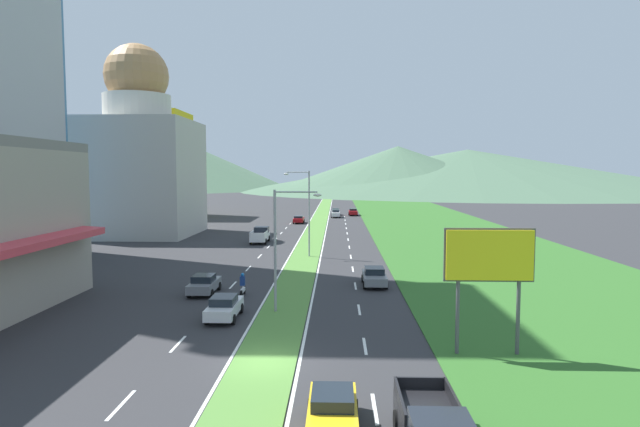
% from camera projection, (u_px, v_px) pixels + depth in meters
% --- Properties ---
extents(ground_plane, '(600.00, 600.00, 0.00)m').
position_uv_depth(ground_plane, '(264.00, 363.00, 25.90)').
color(ground_plane, '#2D2D30').
extents(grass_median, '(3.20, 240.00, 0.06)m').
position_uv_depth(grass_median, '(315.00, 230.00, 85.68)').
color(grass_median, '#518438').
rests_on(grass_median, ground_plane).
extents(grass_verge_right, '(24.00, 240.00, 0.06)m').
position_uv_depth(grass_verge_right, '(443.00, 231.00, 85.00)').
color(grass_verge_right, '#2D6023').
rests_on(grass_verge_right, ground_plane).
extents(lane_dash_left_2, '(0.16, 2.80, 0.01)m').
position_uv_depth(lane_dash_left_2, '(121.00, 405.00, 21.23)').
color(lane_dash_left_2, silver).
rests_on(lane_dash_left_2, ground_plane).
extents(lane_dash_left_3, '(0.16, 2.80, 0.01)m').
position_uv_depth(lane_dash_left_3, '(178.00, 344.00, 28.78)').
color(lane_dash_left_3, silver).
rests_on(lane_dash_left_3, ground_plane).
extents(lane_dash_left_4, '(0.16, 2.80, 0.01)m').
position_uv_depth(lane_dash_left_4, '(211.00, 308.00, 36.32)').
color(lane_dash_left_4, silver).
rests_on(lane_dash_left_4, ground_plane).
extents(lane_dash_left_5, '(0.16, 2.80, 0.01)m').
position_uv_depth(lane_dash_left_5, '(233.00, 285.00, 43.87)').
color(lane_dash_left_5, silver).
rests_on(lane_dash_left_5, ground_plane).
extents(lane_dash_left_6, '(0.16, 2.80, 0.01)m').
position_uv_depth(lane_dash_left_6, '(248.00, 269.00, 51.42)').
color(lane_dash_left_6, silver).
rests_on(lane_dash_left_6, ground_plane).
extents(lane_dash_left_7, '(0.16, 2.80, 0.01)m').
position_uv_depth(lane_dash_left_7, '(260.00, 256.00, 58.97)').
color(lane_dash_left_7, silver).
rests_on(lane_dash_left_7, ground_plane).
extents(lane_dash_left_8, '(0.16, 2.80, 0.01)m').
position_uv_depth(lane_dash_left_8, '(269.00, 247.00, 66.51)').
color(lane_dash_left_8, silver).
rests_on(lane_dash_left_8, ground_plane).
extents(lane_dash_left_9, '(0.16, 2.80, 0.01)m').
position_uv_depth(lane_dash_left_9, '(276.00, 239.00, 74.06)').
color(lane_dash_left_9, silver).
rests_on(lane_dash_left_9, ground_plane).
extents(lane_dash_left_10, '(0.16, 2.80, 0.01)m').
position_uv_depth(lane_dash_left_10, '(281.00, 233.00, 81.61)').
color(lane_dash_left_10, silver).
rests_on(lane_dash_left_10, ground_plane).
extents(lane_dash_left_11, '(0.16, 2.80, 0.01)m').
position_uv_depth(lane_dash_left_11, '(286.00, 228.00, 89.15)').
color(lane_dash_left_11, silver).
rests_on(lane_dash_left_11, ground_plane).
extents(lane_dash_left_12, '(0.16, 2.80, 0.01)m').
position_uv_depth(lane_dash_left_12, '(290.00, 224.00, 96.70)').
color(lane_dash_left_12, silver).
rests_on(lane_dash_left_12, ground_plane).
extents(lane_dash_left_13, '(0.16, 2.80, 0.01)m').
position_uv_depth(lane_dash_left_13, '(294.00, 220.00, 104.25)').
color(lane_dash_left_13, silver).
rests_on(lane_dash_left_13, ground_plane).
extents(lane_dash_left_14, '(0.16, 2.80, 0.01)m').
position_uv_depth(lane_dash_left_14, '(297.00, 217.00, 111.79)').
color(lane_dash_left_14, silver).
rests_on(lane_dash_left_14, ground_plane).
extents(lane_dash_right_2, '(0.16, 2.80, 0.01)m').
position_uv_depth(lane_dash_right_2, '(375.00, 409.00, 20.89)').
color(lane_dash_right_2, silver).
rests_on(lane_dash_right_2, ground_plane).
extents(lane_dash_right_3, '(0.16, 2.80, 0.01)m').
position_uv_depth(lane_dash_right_3, '(365.00, 346.00, 28.44)').
color(lane_dash_right_3, silver).
rests_on(lane_dash_right_3, ground_plane).
extents(lane_dash_right_4, '(0.16, 2.80, 0.01)m').
position_uv_depth(lane_dash_right_4, '(359.00, 310.00, 35.99)').
color(lane_dash_right_4, silver).
rests_on(lane_dash_right_4, ground_plane).
extents(lane_dash_right_5, '(0.16, 2.80, 0.01)m').
position_uv_depth(lane_dash_right_5, '(355.00, 286.00, 43.53)').
color(lane_dash_right_5, silver).
rests_on(lane_dash_right_5, ground_plane).
extents(lane_dash_right_6, '(0.16, 2.80, 0.01)m').
position_uv_depth(lane_dash_right_6, '(353.00, 269.00, 51.08)').
color(lane_dash_right_6, silver).
rests_on(lane_dash_right_6, ground_plane).
extents(lane_dash_right_7, '(0.16, 2.80, 0.01)m').
position_uv_depth(lane_dash_right_7, '(351.00, 257.00, 58.63)').
color(lane_dash_right_7, silver).
rests_on(lane_dash_right_7, ground_plane).
extents(lane_dash_right_8, '(0.16, 2.80, 0.01)m').
position_uv_depth(lane_dash_right_8, '(349.00, 247.00, 66.17)').
color(lane_dash_right_8, silver).
rests_on(lane_dash_right_8, ground_plane).
extents(lane_dash_right_9, '(0.16, 2.80, 0.01)m').
position_uv_depth(lane_dash_right_9, '(348.00, 240.00, 73.72)').
color(lane_dash_right_9, silver).
rests_on(lane_dash_right_9, ground_plane).
extents(lane_dash_right_10, '(0.16, 2.80, 0.01)m').
position_uv_depth(lane_dash_right_10, '(347.00, 233.00, 81.27)').
color(lane_dash_right_10, silver).
rests_on(lane_dash_right_10, ground_plane).
extents(lane_dash_right_11, '(0.16, 2.80, 0.01)m').
position_uv_depth(lane_dash_right_11, '(346.00, 228.00, 88.81)').
color(lane_dash_right_11, silver).
rests_on(lane_dash_right_11, ground_plane).
extents(lane_dash_right_12, '(0.16, 2.80, 0.01)m').
position_uv_depth(lane_dash_right_12, '(346.00, 224.00, 96.36)').
color(lane_dash_right_12, silver).
rests_on(lane_dash_right_12, ground_plane).
extents(lane_dash_right_13, '(0.16, 2.80, 0.01)m').
position_uv_depth(lane_dash_right_13, '(345.00, 220.00, 103.91)').
color(lane_dash_right_13, silver).
rests_on(lane_dash_right_13, ground_plane).
extents(lane_dash_right_14, '(0.16, 2.80, 0.01)m').
position_uv_depth(lane_dash_right_14, '(345.00, 217.00, 111.45)').
color(lane_dash_right_14, silver).
rests_on(lane_dash_right_14, ground_plane).
extents(edge_line_median_left, '(0.16, 240.00, 0.01)m').
position_uv_depth(edge_line_median_left, '(305.00, 230.00, 85.74)').
color(edge_line_median_left, silver).
rests_on(edge_line_median_left, ground_plane).
extents(edge_line_median_right, '(0.16, 240.00, 0.01)m').
position_uv_depth(edge_line_median_right, '(326.00, 230.00, 85.63)').
color(edge_line_median_right, silver).
rests_on(edge_line_median_right, ground_plane).
extents(domed_building, '(16.32, 16.32, 28.28)m').
position_uv_depth(domed_building, '(139.00, 159.00, 78.73)').
color(domed_building, '#B7B2A8').
rests_on(domed_building, ground_plane).
extents(midrise_colored, '(13.45, 13.45, 22.22)m').
position_uv_depth(midrise_colored, '(154.00, 164.00, 112.47)').
color(midrise_colored, yellow).
rests_on(midrise_colored, ground_plane).
extents(hill_far_left, '(186.06, 186.06, 40.90)m').
position_uv_depth(hill_far_left, '(129.00, 153.00, 304.95)').
color(hill_far_left, '#47664C').
rests_on(hill_far_left, ground_plane).
extents(hill_far_center, '(127.20, 127.20, 22.03)m').
position_uv_depth(hill_far_center, '(398.00, 169.00, 252.36)').
color(hill_far_center, '#47664C').
rests_on(hill_far_center, ground_plane).
extents(hill_far_right, '(237.50, 237.50, 21.41)m').
position_uv_depth(hill_far_right, '(467.00, 170.00, 275.37)').
color(hill_far_right, '#47664C').
rests_on(hill_far_right, ground_plane).
extents(street_lamp_near, '(3.20, 0.32, 8.23)m').
position_uv_depth(street_lamp_near, '(281.00, 241.00, 35.00)').
color(street_lamp_near, '#99999E').
rests_on(street_lamp_near, ground_plane).
extents(street_lamp_mid, '(2.90, 0.35, 9.56)m').
position_uv_depth(street_lamp_mid, '(306.00, 208.00, 58.24)').
color(street_lamp_mid, '#99999E').
rests_on(street_lamp_mid, ground_plane).
extents(billboard_roadside, '(4.58, 0.28, 6.56)m').
position_uv_depth(billboard_roadside, '(489.00, 261.00, 26.67)').
color(billboard_roadside, '#4C4C51').
rests_on(billboard_roadside, ground_plane).
extents(car_0, '(1.99, 4.41, 1.50)m').
position_uv_depth(car_0, '(374.00, 276.00, 43.67)').
color(car_0, slate).
rests_on(car_0, ground_plane).
extents(car_1, '(1.92, 4.25, 1.45)m').
position_uv_depth(car_1, '(333.00, 412.00, 18.98)').
color(car_1, yellow).
rests_on(car_1, ground_plane).
extents(car_2, '(1.91, 4.73, 1.60)m').
position_uv_depth(car_2, '(336.00, 213.00, 110.44)').
color(car_2, silver).
rests_on(car_2, ground_plane).
extents(car_3, '(1.89, 4.34, 1.50)m').
position_uv_depth(car_3, '(224.00, 307.00, 33.75)').
color(car_3, silver).
rests_on(car_3, ground_plane).
extents(car_4, '(1.88, 4.12, 1.48)m').
position_uv_depth(car_4, '(336.00, 212.00, 116.32)').
color(car_4, '#B2B2B7').
rests_on(car_4, ground_plane).
extents(car_5, '(1.97, 4.76, 1.51)m').
position_uv_depth(car_5, '(353.00, 212.00, 115.30)').
color(car_5, maroon).
rests_on(car_5, ground_plane).
extents(car_6, '(1.94, 4.20, 1.50)m').
position_uv_depth(car_6, '(204.00, 284.00, 40.70)').
color(car_6, slate).
rests_on(car_6, ground_plane).
extents(car_7, '(1.99, 4.39, 1.38)m').
position_uv_depth(car_7, '(299.00, 219.00, 97.50)').
color(car_7, maroon).
rests_on(car_7, ground_plane).
extents(pickup_truck_1, '(2.18, 5.40, 2.00)m').
position_uv_depth(pickup_truck_1, '(260.00, 235.00, 70.54)').
color(pickup_truck_1, silver).
rests_on(pickup_truck_1, ground_plane).
extents(motorcycle_rider, '(0.36, 2.00, 1.80)m').
position_uv_depth(motorcycle_rider, '(243.00, 287.00, 39.83)').
color(motorcycle_rider, black).
rests_on(motorcycle_rider, ground_plane).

